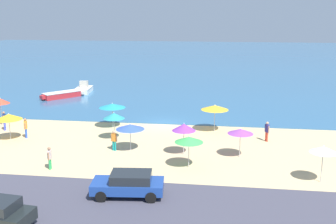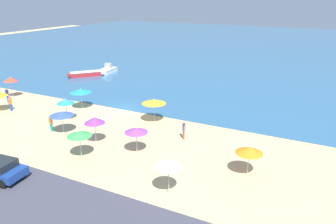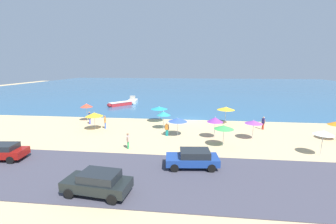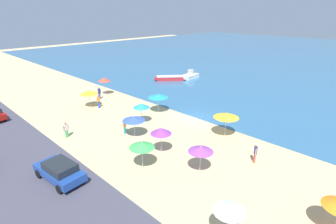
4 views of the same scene
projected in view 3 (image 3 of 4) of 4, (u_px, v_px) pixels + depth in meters
The scene contains 23 objects.
ground_plane at pixel (190, 120), 33.74m from camera, with size 160.00×160.00×0.00m, color #D3B582.
sea at pixel (192, 86), 87.26m from camera, with size 150.00×110.00×0.05m, color #30628C.
coastal_road at pixel (187, 178), 16.21m from camera, with size 80.00×8.00×0.06m, color #43424F.
beach_umbrella_0 at pixel (226, 108), 31.13m from camera, with size 2.44×2.44×2.46m.
beach_umbrella_1 at pixel (159, 108), 32.13m from camera, with size 2.44×2.44×2.33m.
beach_umbrella_3 at pixel (86, 105), 32.66m from camera, with size 1.73×1.73×2.65m.
beach_umbrella_4 at pixel (164, 113), 28.57m from camera, with size 1.80×1.80×2.34m.
beach_umbrella_5 at pixel (178, 120), 25.81m from camera, with size 2.21×2.21×2.14m.
beach_umbrella_6 at pixel (323, 133), 19.96m from camera, with size 1.71×1.71×2.44m.
beach_umbrella_7 at pixel (254, 122), 24.51m from camera, with size 1.90×1.90×2.22m.
beach_umbrella_8 at pixel (224, 127), 22.29m from camera, with size 1.96×1.96×2.28m.
beach_umbrella_9 at pixel (215, 120), 24.88m from camera, with size 1.78×1.78×2.47m.
beach_umbrella_10 at pixel (94, 114), 28.26m from camera, with size 2.19×2.19×2.28m.
bather_0 at pixel (263, 122), 28.53m from camera, with size 0.37×0.51×1.68m.
bather_1 at pixel (90, 117), 31.17m from camera, with size 0.30×0.56×1.75m.
bather_2 at pixel (167, 128), 25.88m from camera, with size 0.55×0.32×1.62m.
bather_3 at pixel (128, 140), 21.93m from camera, with size 0.26×0.57×1.59m.
bather_4 at pixel (105, 121), 28.92m from camera, with size 0.32×0.55×1.73m.
parked_car_0 at pixel (193, 158), 17.81m from camera, with size 4.30×2.27×1.42m.
parked_car_1 at pixel (0, 151), 19.23m from camera, with size 4.41×2.16×1.40m.
parked_car_3 at pixel (98, 182), 14.05m from camera, with size 4.35×2.28×1.49m.
skiff_nearshore at pixel (120, 104), 45.34m from camera, with size 4.17×4.55×0.75m.
skiff_offshore at pixel (133, 101), 48.74m from camera, with size 2.22×4.09×1.50m.
Camera 3 is at (0.28, -32.96, 8.02)m, focal length 24.00 mm.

